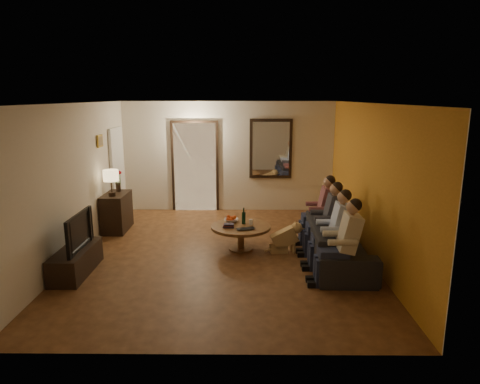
{
  "coord_description": "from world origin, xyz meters",
  "views": [
    {
      "loc": [
        0.37,
        -7.09,
        2.71
      ],
      "look_at": [
        0.3,
        0.3,
        1.05
      ],
      "focal_mm": 32.0,
      "sensor_mm": 36.0,
      "label": 1
    }
  ],
  "objects_px": {
    "table_lamp": "(111,183)",
    "bowl": "(231,220)",
    "person_a": "(344,246)",
    "wine_bottle": "(244,216)",
    "dog": "(284,237)",
    "laptop": "(247,230)",
    "dresser": "(117,212)",
    "person_c": "(328,222)",
    "coffee_table": "(241,237)",
    "tv": "(73,231)",
    "sofa": "(337,243)",
    "person_b": "(336,233)",
    "tv_stand": "(76,261)",
    "person_d": "(322,213)"
  },
  "relations": [
    {
      "from": "person_a",
      "to": "person_c",
      "type": "bearing_deg",
      "value": 90.0
    },
    {
      "from": "wine_bottle",
      "to": "table_lamp",
      "type": "bearing_deg",
      "value": 162.73
    },
    {
      "from": "sofa",
      "to": "person_a",
      "type": "bearing_deg",
      "value": 175.64
    },
    {
      "from": "dresser",
      "to": "person_b",
      "type": "distance_m",
      "value": 4.54
    },
    {
      "from": "person_a",
      "to": "wine_bottle",
      "type": "distance_m",
      "value": 2.14
    },
    {
      "from": "table_lamp",
      "to": "coffee_table",
      "type": "relative_size",
      "value": 0.51
    },
    {
      "from": "dresser",
      "to": "table_lamp",
      "type": "bearing_deg",
      "value": -90.0
    },
    {
      "from": "bowl",
      "to": "laptop",
      "type": "height_order",
      "value": "bowl"
    },
    {
      "from": "tv_stand",
      "to": "person_b",
      "type": "xyz_separation_m",
      "value": [
        4.07,
        0.22,
        0.4
      ]
    },
    {
      "from": "tv",
      "to": "person_c",
      "type": "height_order",
      "value": "person_c"
    },
    {
      "from": "bowl",
      "to": "person_b",
      "type": "bearing_deg",
      "value": -32.67
    },
    {
      "from": "person_b",
      "to": "wine_bottle",
      "type": "bearing_deg",
      "value": 146.57
    },
    {
      "from": "bowl",
      "to": "laptop",
      "type": "distance_m",
      "value": 0.57
    },
    {
      "from": "laptop",
      "to": "tv",
      "type": "bearing_deg",
      "value": 176.43
    },
    {
      "from": "dog",
      "to": "wine_bottle",
      "type": "height_order",
      "value": "wine_bottle"
    },
    {
      "from": "person_b",
      "to": "bowl",
      "type": "distance_m",
      "value": 2.01
    },
    {
      "from": "dresser",
      "to": "wine_bottle",
      "type": "height_order",
      "value": "dresser"
    },
    {
      "from": "sofa",
      "to": "person_c",
      "type": "distance_m",
      "value": 0.42
    },
    {
      "from": "wine_bottle",
      "to": "tv_stand",
      "type": "bearing_deg",
      "value": -155.66
    },
    {
      "from": "dresser",
      "to": "table_lamp",
      "type": "distance_m",
      "value": 0.69
    },
    {
      "from": "tv",
      "to": "wine_bottle",
      "type": "relative_size",
      "value": 3.17
    },
    {
      "from": "tv",
      "to": "laptop",
      "type": "distance_m",
      "value": 2.79
    },
    {
      "from": "table_lamp",
      "to": "bowl",
      "type": "xyz_separation_m",
      "value": [
        2.39,
        -0.69,
        -0.56
      ]
    },
    {
      "from": "table_lamp",
      "to": "wine_bottle",
      "type": "distance_m",
      "value": 2.77
    },
    {
      "from": "bowl",
      "to": "person_d",
      "type": "bearing_deg",
      "value": 3.97
    },
    {
      "from": "person_a",
      "to": "wine_bottle",
      "type": "bearing_deg",
      "value": 133.03
    },
    {
      "from": "laptop",
      "to": "wine_bottle",
      "type": "bearing_deg",
      "value": 77.16
    },
    {
      "from": "table_lamp",
      "to": "bowl",
      "type": "distance_m",
      "value": 2.55
    },
    {
      "from": "person_d",
      "to": "coffee_table",
      "type": "distance_m",
      "value": 1.59
    },
    {
      "from": "person_c",
      "to": "laptop",
      "type": "distance_m",
      "value": 1.42
    },
    {
      "from": "dog",
      "to": "laptop",
      "type": "distance_m",
      "value": 0.71
    },
    {
      "from": "person_b",
      "to": "dog",
      "type": "bearing_deg",
      "value": 135.07
    },
    {
      "from": "tv_stand",
      "to": "sofa",
      "type": "height_order",
      "value": "sofa"
    },
    {
      "from": "dog",
      "to": "bowl",
      "type": "relative_size",
      "value": 2.16
    },
    {
      "from": "dog",
      "to": "bowl",
      "type": "height_order",
      "value": "dog"
    },
    {
      "from": "person_c",
      "to": "coffee_table",
      "type": "height_order",
      "value": "person_c"
    },
    {
      "from": "tv_stand",
      "to": "coffee_table",
      "type": "xyz_separation_m",
      "value": [
        2.57,
        1.08,
        0.02
      ]
    },
    {
      "from": "tv_stand",
      "to": "table_lamp",
      "type": "bearing_deg",
      "value": 90.0
    },
    {
      "from": "dresser",
      "to": "tv",
      "type": "bearing_deg",
      "value": -90.0
    },
    {
      "from": "dresser",
      "to": "person_d",
      "type": "distance_m",
      "value": 4.16
    },
    {
      "from": "bowl",
      "to": "laptop",
      "type": "bearing_deg",
      "value": -60.75
    },
    {
      "from": "person_a",
      "to": "person_b",
      "type": "xyz_separation_m",
      "value": [
        0.0,
        0.6,
        0.0
      ]
    },
    {
      "from": "tv",
      "to": "sofa",
      "type": "height_order",
      "value": "tv"
    },
    {
      "from": "person_a",
      "to": "person_b",
      "type": "distance_m",
      "value": 0.6
    },
    {
      "from": "person_d",
      "to": "dog",
      "type": "height_order",
      "value": "person_d"
    },
    {
      "from": "dresser",
      "to": "tv_stand",
      "type": "xyz_separation_m",
      "value": [
        0.0,
        -2.22,
        -0.18
      ]
    },
    {
      "from": "tv_stand",
      "to": "person_b",
      "type": "distance_m",
      "value": 4.1
    },
    {
      "from": "person_a",
      "to": "person_b",
      "type": "height_order",
      "value": "same"
    },
    {
      "from": "dog",
      "to": "laptop",
      "type": "relative_size",
      "value": 1.7
    },
    {
      "from": "wine_bottle",
      "to": "laptop",
      "type": "distance_m",
      "value": 0.41
    }
  ]
}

